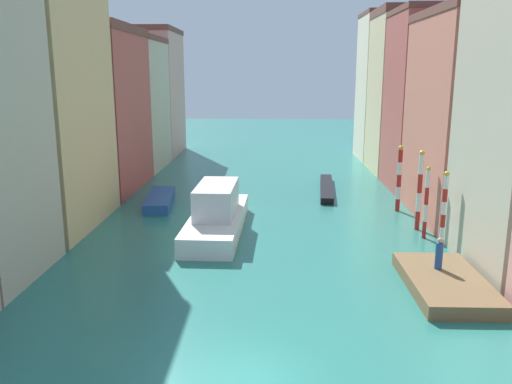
% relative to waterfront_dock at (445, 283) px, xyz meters
% --- Properties ---
extents(ground_plane, '(154.00, 154.00, 0.00)m').
position_rel_waterfront_dock_xyz_m(ground_plane, '(-8.95, 16.80, -0.33)').
color(ground_plane, '#28756B').
extents(building_left_2, '(6.26, 10.59, 17.95)m').
position_rel_waterfront_dock_xyz_m(building_left_2, '(-23.02, 10.16, 8.66)').
color(building_left_2, '#DBB77A').
rests_on(building_left_2, ground).
extents(building_left_3, '(6.26, 11.56, 13.97)m').
position_rel_waterfront_dock_xyz_m(building_left_3, '(-23.02, 21.42, 6.67)').
color(building_left_3, '#B25147').
rests_on(building_left_3, ground).
extents(building_left_4, '(6.26, 9.80, 13.70)m').
position_rel_waterfront_dock_xyz_m(building_left_4, '(-23.02, 32.00, 6.53)').
color(building_left_4, '#BCB299').
rests_on(building_left_4, ground).
extents(building_left_5, '(6.26, 10.34, 15.32)m').
position_rel_waterfront_dock_xyz_m(building_left_5, '(-23.02, 42.06, 7.34)').
color(building_left_5, tan).
rests_on(building_left_5, ground).
extents(building_right_2, '(6.26, 10.75, 14.22)m').
position_rel_waterfront_dock_xyz_m(building_right_2, '(5.12, 12.89, 6.79)').
color(building_right_2, '#C6705B').
rests_on(building_right_2, ground).
extents(building_right_3, '(6.26, 8.11, 15.34)m').
position_rel_waterfront_dock_xyz_m(building_right_3, '(5.12, 22.48, 7.35)').
color(building_right_3, '#B25147').
rests_on(building_right_3, ground).
extents(building_right_4, '(6.26, 8.21, 16.27)m').
position_rel_waterfront_dock_xyz_m(building_right_4, '(5.12, 30.91, 7.82)').
color(building_right_4, beige).
rests_on(building_right_4, ground).
extents(building_right_5, '(6.26, 7.87, 16.78)m').
position_rel_waterfront_dock_xyz_m(building_right_5, '(5.12, 39.18, 8.07)').
color(building_right_5, beige).
rests_on(building_right_5, ground).
extents(waterfront_dock, '(3.49, 6.72, 0.66)m').
position_rel_waterfront_dock_xyz_m(waterfront_dock, '(0.00, 0.00, 0.00)').
color(waterfront_dock, brown).
rests_on(waterfront_dock, ground).
extents(person_on_dock, '(0.36, 0.36, 1.58)m').
position_rel_waterfront_dock_xyz_m(person_on_dock, '(-0.05, 1.01, 1.06)').
color(person_on_dock, '#234C93').
rests_on(person_on_dock, waterfront_dock).
extents(mooring_pole_0, '(0.29, 0.29, 4.72)m').
position_rel_waterfront_dock_xyz_m(mooring_pole_0, '(1.47, 5.36, 2.08)').
color(mooring_pole_0, red).
rests_on(mooring_pole_0, ground).
extents(mooring_pole_1, '(0.27, 0.27, 4.52)m').
position_rel_waterfront_dock_xyz_m(mooring_pole_1, '(1.24, 7.99, 1.97)').
color(mooring_pole_1, red).
rests_on(mooring_pole_1, ground).
extents(mooring_pole_2, '(0.33, 0.33, 5.23)m').
position_rel_waterfront_dock_xyz_m(mooring_pole_2, '(1.30, 9.80, 2.34)').
color(mooring_pole_2, red).
rests_on(mooring_pole_2, ground).
extents(mooring_pole_3, '(0.36, 0.36, 4.90)m').
position_rel_waterfront_dock_xyz_m(mooring_pole_3, '(1.11, 14.53, 2.18)').
color(mooring_pole_3, red).
rests_on(mooring_pole_3, ground).
extents(vaporetto_white, '(3.51, 11.16, 3.12)m').
position_rel_waterfront_dock_xyz_m(vaporetto_white, '(-11.78, 8.99, 0.83)').
color(vaporetto_white, white).
rests_on(vaporetto_white, ground).
extents(gondola_black, '(1.90, 9.95, 0.54)m').
position_rel_waterfront_dock_xyz_m(gondola_black, '(-3.50, 21.04, -0.06)').
color(gondola_black, black).
rests_on(gondola_black, ground).
extents(motorboat_0, '(2.52, 6.83, 0.77)m').
position_rel_waterfront_dock_xyz_m(motorboat_0, '(-16.96, 15.83, 0.05)').
color(motorboat_0, '#234C93').
rests_on(motorboat_0, ground).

